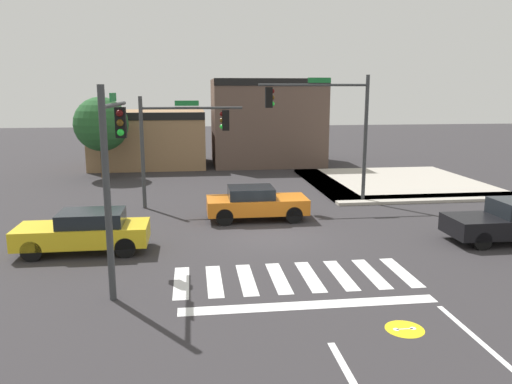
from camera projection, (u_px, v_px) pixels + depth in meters
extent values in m
plane|color=#302D30|center=(271.00, 235.00, 19.31)|extent=(120.00, 120.00, 0.00)
cube|color=silver|center=(181.00, 282.00, 14.52)|extent=(0.44, 2.52, 0.01)
cube|color=silver|center=(214.00, 281.00, 14.64)|extent=(0.44, 2.52, 0.01)
cube|color=silver|center=(247.00, 279.00, 14.76)|extent=(0.44, 2.52, 0.01)
cube|color=silver|center=(279.00, 278.00, 14.88)|extent=(0.44, 2.52, 0.01)
cube|color=silver|center=(310.00, 276.00, 15.00)|extent=(0.44, 2.52, 0.01)
cube|color=silver|center=(341.00, 275.00, 15.12)|extent=(0.44, 2.52, 0.01)
cube|color=silver|center=(371.00, 273.00, 15.24)|extent=(0.44, 2.52, 0.01)
cube|color=silver|center=(401.00, 272.00, 15.35)|extent=(0.44, 2.52, 0.01)
cube|color=white|center=(310.00, 305.00, 12.99)|extent=(6.80, 0.50, 0.01)
cube|color=white|center=(344.00, 367.00, 10.08)|extent=(0.16, 2.00, 0.01)
cylinder|color=yellow|center=(405.00, 329.00, 11.69)|extent=(0.91, 0.91, 0.01)
cylinder|color=white|center=(396.00, 329.00, 11.66)|extent=(0.15, 0.15, 0.00)
cylinder|color=white|center=(413.00, 328.00, 11.71)|extent=(0.15, 0.15, 0.00)
cube|color=white|center=(405.00, 329.00, 11.69)|extent=(0.41, 0.04, 0.00)
cube|color=#B2AA9E|center=(430.00, 198.00, 25.48)|extent=(10.00, 1.60, 0.15)
cube|color=#B2AA9E|center=(325.00, 183.00, 29.62)|extent=(1.60, 10.00, 0.15)
cube|color=#B2AA9E|center=(393.00, 182.00, 30.14)|extent=(10.00, 10.00, 0.15)
cube|color=#93704C|center=(150.00, 138.00, 36.80)|extent=(8.00, 6.35, 4.00)
cube|color=black|center=(145.00, 116.00, 33.56)|extent=(8.00, 0.50, 0.50)
cube|color=brown|center=(266.00, 122.00, 37.73)|extent=(8.01, 6.50, 6.27)
cube|color=black|center=(273.00, 82.00, 34.19)|extent=(8.01, 0.50, 0.50)
cylinder|color=#383A3D|center=(365.00, 140.00, 24.40)|extent=(0.18, 0.18, 6.19)
cylinder|color=#383A3D|center=(314.00, 85.00, 23.55)|extent=(5.26, 0.12, 0.12)
cube|color=black|center=(269.00, 97.00, 23.39)|extent=(0.32, 0.32, 0.95)
sphere|color=#470A0A|center=(272.00, 91.00, 23.36)|extent=(0.22, 0.22, 0.22)
sphere|color=#4C330C|center=(272.00, 97.00, 23.42)|extent=(0.22, 0.22, 0.22)
sphere|color=#1ED833|center=(272.00, 104.00, 23.47)|extent=(0.22, 0.22, 0.22)
cube|color=#197233|center=(319.00, 80.00, 23.54)|extent=(1.10, 0.03, 0.24)
cylinder|color=#383A3D|center=(107.00, 196.00, 12.80)|extent=(0.18, 0.18, 5.61)
cylinder|color=#383A3D|center=(115.00, 105.00, 14.43)|extent=(0.12, 4.27, 0.12)
cube|color=black|center=(121.00, 123.00, 15.61)|extent=(0.32, 0.32, 0.95)
sphere|color=#470A0A|center=(119.00, 113.00, 15.39)|extent=(0.22, 0.22, 0.22)
sphere|color=#4C330C|center=(120.00, 123.00, 15.45)|extent=(0.22, 0.22, 0.22)
sphere|color=#1ED833|center=(121.00, 132.00, 15.51)|extent=(0.22, 0.22, 0.22)
cube|color=#197233|center=(113.00, 97.00, 14.18)|extent=(0.03, 1.10, 0.24)
cylinder|color=#383A3D|center=(143.00, 153.00, 23.22)|extent=(0.18, 0.18, 5.20)
cylinder|color=#383A3D|center=(192.00, 108.00, 23.10)|extent=(4.66, 0.12, 0.12)
cube|color=black|center=(226.00, 120.00, 23.41)|extent=(0.32, 0.32, 0.95)
sphere|color=#470A0A|center=(222.00, 114.00, 23.33)|extent=(0.22, 0.22, 0.22)
sphere|color=#4C330C|center=(222.00, 120.00, 23.39)|extent=(0.22, 0.22, 0.22)
sphere|color=#1ED833|center=(222.00, 127.00, 23.44)|extent=(0.22, 0.22, 0.22)
cube|color=#197233|center=(187.00, 103.00, 23.03)|extent=(1.10, 0.03, 0.24)
cube|color=gold|center=(83.00, 234.00, 17.13)|extent=(4.38, 1.72, 0.65)
cube|color=black|center=(92.00, 218.00, 17.06)|extent=(2.14, 1.51, 0.48)
cylinder|color=black|center=(32.00, 251.00, 16.28)|extent=(0.69, 0.22, 0.69)
cylinder|color=black|center=(45.00, 238.00, 17.74)|extent=(0.69, 0.22, 0.69)
cylinder|color=black|center=(125.00, 247.00, 16.65)|extent=(0.69, 0.22, 0.69)
cylinder|color=black|center=(131.00, 235.00, 18.11)|extent=(0.69, 0.22, 0.69)
cube|color=black|center=(511.00, 225.00, 18.37)|extent=(4.71, 1.83, 0.67)
cylinder|color=black|center=(482.00, 241.00, 17.45)|extent=(0.65, 0.22, 0.65)
cylinder|color=black|center=(458.00, 228.00, 19.01)|extent=(0.65, 0.22, 0.65)
cube|color=orange|center=(257.00, 205.00, 21.49)|extent=(4.27, 1.84, 0.64)
cube|color=black|center=(251.00, 192.00, 21.35)|extent=(1.90, 1.62, 0.47)
cylinder|color=black|center=(287.00, 206.00, 22.52)|extent=(0.72, 0.22, 0.72)
cylinder|color=black|center=(294.00, 215.00, 20.94)|extent=(0.72, 0.22, 0.72)
cylinder|color=black|center=(222.00, 208.00, 22.15)|extent=(0.72, 0.22, 0.72)
cylinder|color=black|center=(225.00, 217.00, 20.58)|extent=(0.72, 0.22, 0.72)
cylinder|color=#4C3823|center=(103.00, 156.00, 31.58)|extent=(0.36, 0.36, 2.80)
sphere|color=#235628|center=(101.00, 124.00, 31.18)|extent=(3.37, 3.37, 3.37)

